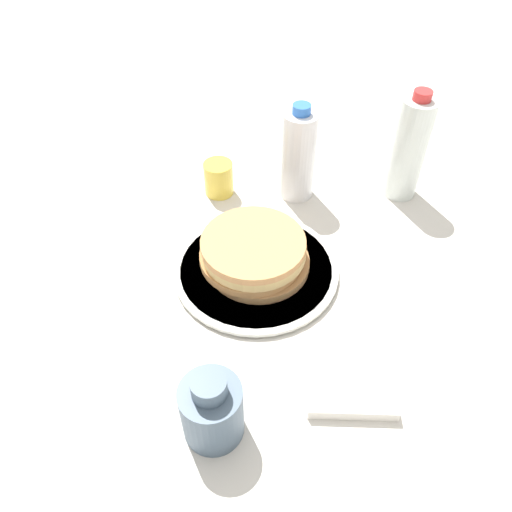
% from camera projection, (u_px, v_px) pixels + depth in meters
% --- Properties ---
extents(ground_plane, '(4.00, 4.00, 0.00)m').
position_uv_depth(ground_plane, '(266.00, 264.00, 0.91)').
color(ground_plane, silver).
extents(plate, '(0.29, 0.29, 0.01)m').
position_uv_depth(plate, '(256.00, 269.00, 0.89)').
color(plate, silver).
rests_on(plate, ground_plane).
extents(pancake_stack, '(0.19, 0.18, 0.06)m').
position_uv_depth(pancake_stack, '(254.00, 253.00, 0.87)').
color(pancake_stack, '#AD7D4C').
rests_on(pancake_stack, plate).
extents(juice_glass, '(0.06, 0.06, 0.07)m').
position_uv_depth(juice_glass, '(219.00, 178.00, 1.03)').
color(juice_glass, yellow).
rests_on(juice_glass, ground_plane).
extents(cream_jug, '(0.08, 0.08, 0.12)m').
position_uv_depth(cream_jug, '(212.00, 409.00, 0.65)').
color(cream_jug, '#4C6075').
rests_on(cream_jug, ground_plane).
extents(water_bottle_near, '(0.07, 0.07, 0.20)m').
position_uv_depth(water_bottle_near, '(298.00, 155.00, 0.98)').
color(water_bottle_near, white).
rests_on(water_bottle_near, ground_plane).
extents(water_bottle_mid, '(0.07, 0.07, 0.23)m').
position_uv_depth(water_bottle_mid, '(409.00, 148.00, 0.98)').
color(water_bottle_mid, silver).
rests_on(water_bottle_mid, ground_plane).
extents(napkin, '(0.15, 0.15, 0.02)m').
position_uv_depth(napkin, '(349.00, 378.00, 0.73)').
color(napkin, white).
rests_on(napkin, ground_plane).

